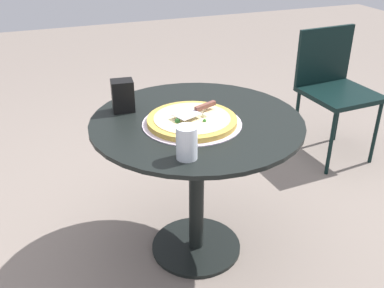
{
  "coord_description": "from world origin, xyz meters",
  "views": [
    {
      "loc": [
        0.62,
        1.6,
        1.48
      ],
      "look_at": [
        0.03,
        0.03,
        0.6
      ],
      "focal_mm": 41.61,
      "sensor_mm": 36.0,
      "label": 1
    }
  ],
  "objects_px": {
    "pizza_server": "(197,110)",
    "drinking_cup": "(187,143)",
    "pizza_on_tray": "(192,121)",
    "patio_table": "(197,154)",
    "napkin_dispenser": "(123,96)",
    "patio_chair_near": "(334,83)"
  },
  "relations": [
    {
      "from": "drinking_cup",
      "to": "napkin_dispenser",
      "type": "relative_size",
      "value": 0.88
    },
    {
      "from": "pizza_on_tray",
      "to": "patio_chair_near",
      "type": "xyz_separation_m",
      "value": [
        -1.22,
        -0.66,
        -0.21
      ]
    },
    {
      "from": "pizza_on_tray",
      "to": "drinking_cup",
      "type": "height_order",
      "value": "drinking_cup"
    },
    {
      "from": "pizza_on_tray",
      "to": "patio_chair_near",
      "type": "bearing_deg",
      "value": -151.68
    },
    {
      "from": "drinking_cup",
      "to": "napkin_dispenser",
      "type": "bearing_deg",
      "value": -76.79
    },
    {
      "from": "pizza_server",
      "to": "drinking_cup",
      "type": "height_order",
      "value": "drinking_cup"
    },
    {
      "from": "pizza_server",
      "to": "drinking_cup",
      "type": "xyz_separation_m",
      "value": [
        0.15,
        0.28,
        0.01
      ]
    },
    {
      "from": "drinking_cup",
      "to": "napkin_dispenser",
      "type": "distance_m",
      "value": 0.51
    },
    {
      "from": "pizza_server",
      "to": "drinking_cup",
      "type": "distance_m",
      "value": 0.32
    },
    {
      "from": "napkin_dispenser",
      "to": "patio_chair_near",
      "type": "bearing_deg",
      "value": -157.51
    },
    {
      "from": "patio_table",
      "to": "pizza_on_tray",
      "type": "height_order",
      "value": "pizza_on_tray"
    },
    {
      "from": "pizza_on_tray",
      "to": "patio_table",
      "type": "bearing_deg",
      "value": -136.44
    },
    {
      "from": "pizza_server",
      "to": "pizza_on_tray",
      "type": "bearing_deg",
      "value": 33.74
    },
    {
      "from": "patio_table",
      "to": "pizza_on_tray",
      "type": "bearing_deg",
      "value": 43.56
    },
    {
      "from": "pizza_on_tray",
      "to": "pizza_server",
      "type": "bearing_deg",
      "value": -146.26
    },
    {
      "from": "patio_table",
      "to": "pizza_server",
      "type": "bearing_deg",
      "value": 65.99
    },
    {
      "from": "pizza_on_tray",
      "to": "pizza_server",
      "type": "height_order",
      "value": "pizza_server"
    },
    {
      "from": "pizza_on_tray",
      "to": "drinking_cup",
      "type": "distance_m",
      "value": 0.29
    },
    {
      "from": "drinking_cup",
      "to": "patio_chair_near",
      "type": "relative_size",
      "value": 0.15
    },
    {
      "from": "patio_chair_near",
      "to": "pizza_server",
      "type": "bearing_deg",
      "value": 28.19
    },
    {
      "from": "patio_table",
      "to": "pizza_server",
      "type": "height_order",
      "value": "pizza_server"
    },
    {
      "from": "patio_table",
      "to": "patio_chair_near",
      "type": "distance_m",
      "value": 1.34
    }
  ]
}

